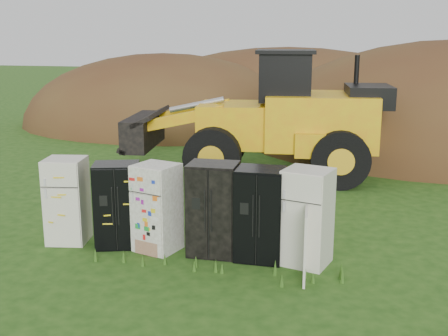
% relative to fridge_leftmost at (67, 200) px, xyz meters
% --- Properties ---
extents(ground, '(120.00, 120.00, 0.00)m').
position_rel_fridge_leftmost_xyz_m(ground, '(2.55, 0.04, -0.87)').
color(ground, '#1F4612').
rests_on(ground, ground).
extents(fridge_leftmost, '(0.89, 0.87, 1.75)m').
position_rel_fridge_leftmost_xyz_m(fridge_leftmost, '(0.00, 0.00, 0.00)').
color(fridge_leftmost, silver).
rests_on(fridge_leftmost, ground).
extents(fridge_black_side, '(1.06, 0.94, 1.70)m').
position_rel_fridge_leftmost_xyz_m(fridge_black_side, '(1.09, 0.04, -0.03)').
color(fridge_black_side, black).
rests_on(fridge_black_side, ground).
extents(fridge_sticker, '(0.94, 0.90, 1.73)m').
position_rel_fridge_leftmost_xyz_m(fridge_sticker, '(1.95, 0.00, -0.01)').
color(fridge_sticker, white).
rests_on(fridge_sticker, ground).
extents(fridge_dark_mid, '(0.94, 0.78, 1.80)m').
position_rel_fridge_leftmost_xyz_m(fridge_dark_mid, '(3.06, 0.08, 0.03)').
color(fridge_dark_mid, black).
rests_on(fridge_dark_mid, ground).
extents(fridge_black_right, '(0.88, 0.74, 1.77)m').
position_rel_fridge_leftmost_xyz_m(fridge_black_right, '(3.98, 0.04, 0.01)').
color(fridge_black_right, black).
rests_on(fridge_black_right, ground).
extents(fridge_open_door, '(0.98, 0.94, 1.80)m').
position_rel_fridge_leftmost_xyz_m(fridge_open_door, '(4.86, 0.02, 0.03)').
color(fridge_open_door, silver).
rests_on(fridge_open_door, ground).
extents(wheel_loader, '(8.07, 4.11, 3.74)m').
position_rel_fridge_leftmost_xyz_m(wheel_loader, '(2.57, 6.43, 1.00)').
color(wheel_loader, orange).
rests_on(wheel_loader, ground).
extents(dirt_mound_left, '(13.73, 10.30, 6.69)m').
position_rel_fridge_leftmost_xyz_m(dirt_mound_left, '(-3.32, 15.00, -0.87)').
color(dirt_mound_left, '#4A2817').
rests_on(dirt_mound_left, ground).
extents(dirt_mound_back, '(17.96, 11.97, 7.15)m').
position_rel_fridge_leftmost_xyz_m(dirt_mound_back, '(1.95, 18.94, -0.87)').
color(dirt_mound_back, '#4A2817').
rests_on(dirt_mound_back, ground).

